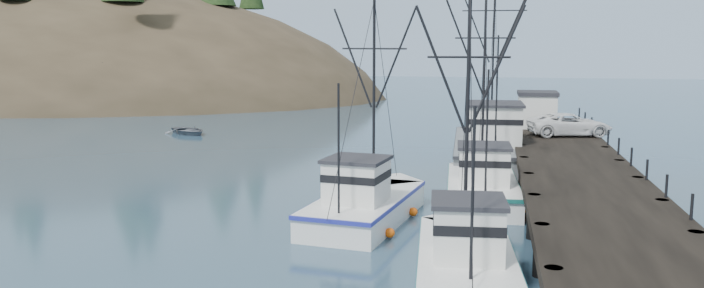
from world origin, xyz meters
name	(u,v)px	position (x,y,z in m)	size (l,w,h in m)	color
ground	(237,265)	(0.00, 0.00, 0.00)	(400.00, 400.00, 0.00)	#28445A
pier	(571,164)	(14.00, 16.00, 1.69)	(6.00, 44.00, 2.00)	black
distant_ridge	(494,74)	(10.00, 170.00, 0.00)	(360.00, 40.00, 26.00)	#9EB2C6
distant_ridge_far	(331,70)	(-40.00, 185.00, 0.00)	(180.00, 25.00, 18.00)	silver
moored_sailboats	(180,105)	(-31.24, 60.40, 0.33)	(20.35, 17.57, 6.35)	white
trawler_near	(465,257)	(8.70, 0.25, 0.82)	(4.08, 10.37, 10.60)	white
trawler_mid	(367,203)	(3.71, 7.74, 0.82)	(4.96, 11.04, 10.91)	white
trawler_far	(482,185)	(9.08, 13.17, 0.82)	(4.19, 11.39, 11.62)	white
work_vessel	(491,148)	(9.54, 24.21, 1.23)	(5.59, 17.05, 14.06)	slate
pier_shed	(537,109)	(12.93, 30.52, 3.42)	(3.00, 3.20, 2.80)	silver
pickup_truck	(570,125)	(14.92, 25.97, 2.80)	(2.65, 5.75, 1.60)	white
motorboat	(189,134)	(-18.42, 35.46, 0.00)	(3.35, 4.69, 0.97)	slate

